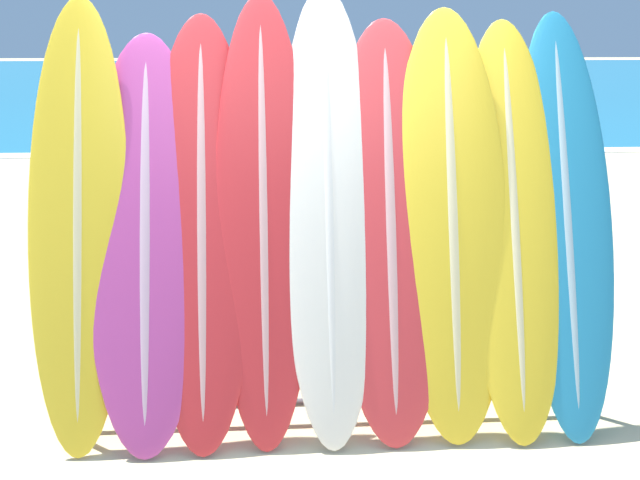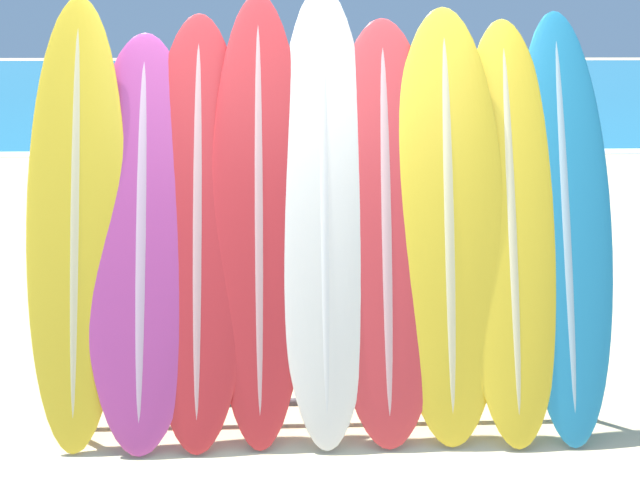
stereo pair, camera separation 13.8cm
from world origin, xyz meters
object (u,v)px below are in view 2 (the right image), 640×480
(surfboard_slot_7, at_px, (510,227))
(person_near_water, at_px, (159,111))
(surfboard_rack, at_px, (325,348))
(surfboard_slot_2, at_px, (198,227))
(surfboard_slot_4, at_px, (324,212))
(surfboard_slot_8, at_px, (564,222))
(surfboard_slot_1, at_px, (142,238))
(person_mid_beach, at_px, (423,138))
(surfboard_slot_5, at_px, (386,228))
(surfboard_slot_6, at_px, (448,222))
(surfboard_slot_3, at_px, (259,217))
(surfboard_slot_0, at_px, (76,220))

(surfboard_slot_7, height_order, person_near_water, surfboard_slot_7)
(surfboard_rack, relative_size, surfboard_slot_2, 1.34)
(surfboard_rack, relative_size, person_near_water, 1.66)
(surfboard_slot_4, distance_m, surfboard_slot_8, 1.24)
(surfboard_rack, relative_size, surfboard_slot_4, 1.26)
(surfboard_slot_7, bearing_deg, surfboard_rack, -175.19)
(surfboard_rack, relative_size, surfboard_slot_1, 1.41)
(surfboard_slot_7, relative_size, person_mid_beach, 1.19)
(surfboard_slot_5, bearing_deg, surfboard_slot_7, 0.89)
(surfboard_rack, distance_m, surfboard_slot_1, 1.09)
(surfboard_rack, distance_m, surfboard_slot_8, 1.39)
(surfboard_slot_5, height_order, surfboard_slot_6, surfboard_slot_6)
(surfboard_slot_6, height_order, surfboard_slot_8, surfboard_slot_6)
(surfboard_slot_6, bearing_deg, surfboard_slot_3, 178.76)
(surfboard_rack, distance_m, surfboard_slot_2, 0.90)
(person_near_water, height_order, person_mid_beach, person_mid_beach)
(surfboard_slot_0, relative_size, surfboard_slot_6, 1.02)
(surfboard_slot_1, bearing_deg, surfboard_slot_2, 4.27)
(surfboard_slot_0, distance_m, surfboard_slot_6, 1.87)
(surfboard_slot_4, bearing_deg, surfboard_slot_8, 0.02)
(surfboard_slot_6, distance_m, person_near_water, 8.19)
(surfboard_slot_3, bearing_deg, surfboard_slot_1, -177.62)
(surfboard_slot_1, xyz_separation_m, surfboard_slot_3, (0.59, 0.02, 0.10))
(surfboard_slot_2, bearing_deg, person_mid_beach, 66.20)
(surfboard_slot_2, height_order, surfboard_slot_3, surfboard_slot_3)
(person_near_water, bearing_deg, person_mid_beach, 43.19)
(surfboard_slot_8, bearing_deg, surfboard_slot_3, -179.82)
(surfboard_slot_3, xyz_separation_m, person_near_water, (-1.83, 7.68, -0.17))
(surfboard_slot_8, xyz_separation_m, person_mid_beach, (-0.01, 4.22, -0.10))
(person_near_water, bearing_deg, surfboard_slot_4, 14.51)
(surfboard_rack, xyz_separation_m, person_mid_beach, (1.22, 4.31, 0.53))
(surfboard_slot_3, relative_size, surfboard_slot_6, 1.03)
(surfboard_slot_1, relative_size, surfboard_slot_6, 0.94)
(surfboard_slot_0, relative_size, surfboard_slot_4, 0.97)
(surfboard_slot_8, xyz_separation_m, person_near_water, (-3.39, 7.67, -0.13))
(person_near_water, bearing_deg, surfboard_slot_2, 10.00)
(surfboard_slot_1, bearing_deg, surfboard_slot_3, 2.38)
(surfboard_slot_0, height_order, surfboard_slot_3, surfboard_slot_3)
(surfboard_slot_4, relative_size, surfboard_slot_6, 1.05)
(surfboard_slot_5, relative_size, person_near_water, 1.22)
(surfboard_rack, xyz_separation_m, surfboard_slot_5, (0.31, 0.07, 0.62))
(surfboard_slot_4, relative_size, person_mid_beach, 1.28)
(surfboard_slot_2, height_order, surfboard_slot_4, surfboard_slot_4)
(person_near_water, bearing_deg, surfboard_rack, 14.35)
(surfboard_rack, height_order, surfboard_slot_3, surfboard_slot_3)
(surfboard_slot_6, xyz_separation_m, person_mid_beach, (0.60, 4.24, -0.11))
(surfboard_slot_1, distance_m, surfboard_slot_8, 2.15)
(surfboard_slot_0, relative_size, surfboard_slot_7, 1.05)
(surfboard_slot_0, relative_size, surfboard_slot_1, 1.09)
(surfboard_slot_4, height_order, surfboard_slot_7, surfboard_slot_4)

